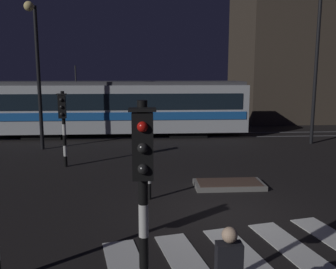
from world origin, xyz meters
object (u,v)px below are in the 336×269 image
Objects in this scene: traffic_light_kerb_mid_left at (143,185)px; street_lamp_trackside_left at (36,59)px; traffic_light_corner_far_left at (63,118)px; street_lamp_trackside_right at (319,48)px; bollard_island_edge at (149,181)px; tram at (116,107)px.

traffic_light_kerb_mid_left is 0.50× the size of street_lamp_trackside_left.
street_lamp_trackside_left is (-1.84, 3.37, 2.38)m from traffic_light_corner_far_left.
traffic_light_corner_far_left is at bearing 107.92° from traffic_light_kerb_mid_left.
traffic_light_kerb_mid_left is 16.59m from street_lamp_trackside_right.
bollard_island_edge is (-8.80, -7.96, -4.42)m from street_lamp_trackside_right.
street_lamp_trackside_left is 13.99m from street_lamp_trackside_right.
traffic_light_kerb_mid_left is at bearing -84.63° from tram.
traffic_light_corner_far_left is 7.27m from tram.
street_lamp_trackside_right is at bearing -16.63° from tram.
traffic_light_kerb_mid_left is 0.22× the size of tram.
traffic_light_corner_far_left is at bearing -61.27° from street_lamp_trackside_left.
traffic_light_kerb_mid_left is 0.43× the size of street_lamp_trackside_right.
traffic_light_kerb_mid_left is 3.07× the size of bollard_island_edge.
street_lamp_trackside_left reaches higher than traffic_light_corner_far_left.
traffic_light_corner_far_left is 0.38× the size of street_lamp_trackside_right.
tram is (1.57, 7.10, -0.26)m from traffic_light_corner_far_left.
street_lamp_trackside_right is 0.52× the size of tram.
street_lamp_trackside_left is at bearing -132.43° from tram.
traffic_light_corner_far_left is at bearing -161.95° from street_lamp_trackside_right.
bollard_island_edge is at bearing -50.41° from traffic_light_corner_far_left.
traffic_light_corner_far_left is at bearing 129.59° from bollard_island_edge.
bollard_island_edge is at bearing -81.07° from tram.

